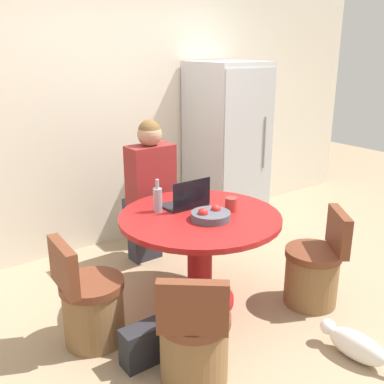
{
  "coord_description": "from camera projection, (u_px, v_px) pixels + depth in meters",
  "views": [
    {
      "loc": [
        -1.83,
        -2.26,
        1.91
      ],
      "look_at": [
        0.04,
        0.28,
        0.88
      ],
      "focal_mm": 42.0,
      "sensor_mm": 36.0,
      "label": 1
    }
  ],
  "objects": [
    {
      "name": "chair_near_left_corner",
      "position": [
        194.0,
        344.0,
        2.6
      ],
      "size": [
        0.49,
        0.49,
        0.75
      ],
      "rotation": [
        0.0,
        0.0,
        2.45
      ],
      "color": "brown",
      "rests_on": "ground_plane"
    },
    {
      "name": "wall_back",
      "position": [
        102.0,
        114.0,
        4.24
      ],
      "size": [
        7.0,
        0.06,
        2.6
      ],
      "color": "beige",
      "rests_on": "ground_plane"
    },
    {
      "name": "cat",
      "position": [
        355.0,
        345.0,
        2.86
      ],
      "size": [
        0.18,
        0.53,
        0.19
      ],
      "rotation": [
        0.0,
        0.0,
        1.65
      ],
      "color": "white",
      "rests_on": "ground_plane"
    },
    {
      "name": "fruit_bowl",
      "position": [
        211.0,
        215.0,
        3.19
      ],
      "size": [
        0.28,
        0.28,
        0.1
      ],
      "color": "#4C4C56",
      "rests_on": "dining_table"
    },
    {
      "name": "coffee_cup",
      "position": [
        231.0,
        204.0,
        3.36
      ],
      "size": [
        0.09,
        0.09,
        0.1
      ],
      "color": "#B2332D",
      "rests_on": "dining_table"
    },
    {
      "name": "dining_table",
      "position": [
        200.0,
        240.0,
        3.35
      ],
      "size": [
        1.2,
        1.2,
        0.73
      ],
      "color": "maroon",
      "rests_on": "ground_plane"
    },
    {
      "name": "chair_left_side",
      "position": [
        91.0,
        306.0,
        2.98
      ],
      "size": [
        0.43,
        0.43,
        0.75
      ],
      "rotation": [
        0.0,
        0.0,
        1.52
      ],
      "color": "brown",
      "rests_on": "ground_plane"
    },
    {
      "name": "person_seated",
      "position": [
        149.0,
        187.0,
        3.95
      ],
      "size": [
        0.4,
        0.37,
        1.32
      ],
      "rotation": [
        0.0,
        0.0,
        3.14
      ],
      "color": "#2D2D38",
      "rests_on": "ground_plane"
    },
    {
      "name": "handbag",
      "position": [
        145.0,
        344.0,
        2.81
      ],
      "size": [
        0.3,
        0.14,
        0.26
      ],
      "color": "#232328",
      "rests_on": "ground_plane"
    },
    {
      "name": "chair_near_right_corner",
      "position": [
        314.0,
        272.0,
        3.43
      ],
      "size": [
        0.49,
        0.49,
        0.75
      ],
      "rotation": [
        0.0,
        0.0,
        -2.21
      ],
      "color": "brown",
      "rests_on": "ground_plane"
    },
    {
      "name": "bottle",
      "position": [
        158.0,
        199.0,
        3.33
      ],
      "size": [
        0.07,
        0.07,
        0.25
      ],
      "color": "#9999A3",
      "rests_on": "dining_table"
    },
    {
      "name": "refrigerator",
      "position": [
        227.0,
        148.0,
        4.76
      ],
      "size": [
        0.68,
        0.71,
        1.76
      ],
      "color": "silver",
      "rests_on": "ground_plane"
    },
    {
      "name": "ground_plane",
      "position": [
        210.0,
        314.0,
        3.36
      ],
      "size": [
        12.0,
        12.0,
        0.0
      ],
      "primitive_type": "plane",
      "color": "#9E8466"
    },
    {
      "name": "laptop",
      "position": [
        187.0,
        201.0,
        3.44
      ],
      "size": [
        0.34,
        0.22,
        0.23
      ],
      "rotation": [
        0.0,
        0.0,
        3.14
      ],
      "color": "#232328",
      "rests_on": "dining_table"
    }
  ]
}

